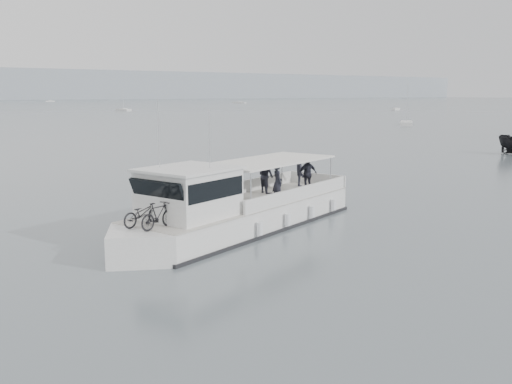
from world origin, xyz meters
TOP-DOWN VIEW (x-y plane):
  - ground at (0.00, 0.00)m, footprint 1400.00×1400.00m
  - tour_boat at (-2.03, -2.95)m, footprint 14.22×7.50m

SIDE VIEW (x-z plane):
  - ground at x=0.00m, z-range 0.00..0.00m
  - tour_boat at x=-2.03m, z-range -2.03..4.02m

